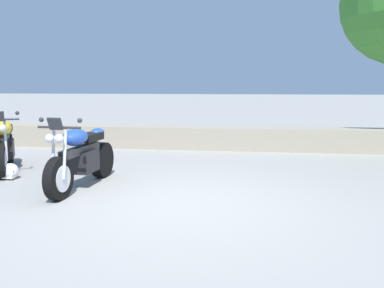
% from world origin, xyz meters
% --- Properties ---
extents(ground_plane, '(120.00, 120.00, 0.00)m').
position_xyz_m(ground_plane, '(0.00, 0.00, 0.00)').
color(ground_plane, gray).
extents(stone_wall, '(36.00, 0.80, 0.55)m').
position_xyz_m(stone_wall, '(0.00, 4.80, 0.28)').
color(stone_wall, gray).
rests_on(stone_wall, ground).
extents(motorcycle_yellow_near_left, '(1.17, 1.89, 1.18)m').
position_xyz_m(motorcycle_yellow_near_left, '(-3.64, 1.62, 0.49)').
color(motorcycle_yellow_near_left, black).
rests_on(motorcycle_yellow_near_left, ground).
extents(motorcycle_blue_centre, '(0.67, 2.07, 1.18)m').
position_xyz_m(motorcycle_blue_centre, '(-1.68, 0.62, 0.49)').
color(motorcycle_blue_centre, black).
rests_on(motorcycle_blue_centre, ground).
extents(rider_helmet, '(0.28, 0.28, 0.28)m').
position_xyz_m(rider_helmet, '(-3.14, 0.98, 0.14)').
color(rider_helmet, silver).
rests_on(rider_helmet, ground).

